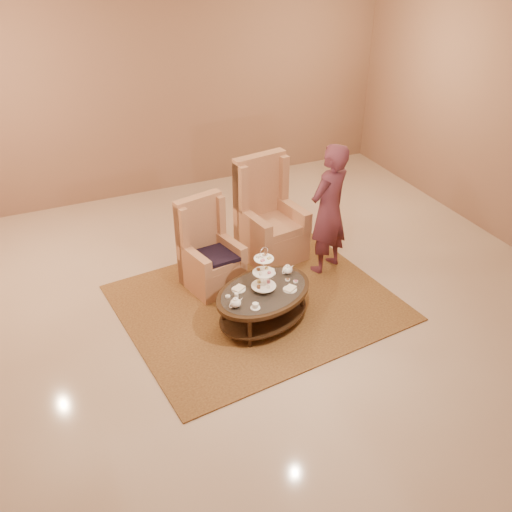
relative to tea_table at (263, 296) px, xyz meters
name	(u,v)px	position (x,y,z in m)	size (l,w,h in m)	color
ground	(262,314)	(0.06, 0.15, -0.38)	(8.00, 8.00, 0.00)	#C8AE94
ceiling	(262,314)	(0.06, 0.15, -0.38)	(8.00, 8.00, 0.02)	beige
wall_back	(159,88)	(0.06, 4.15, 1.37)	(8.00, 0.04, 3.50)	#946951
rug	(257,302)	(0.09, 0.38, -0.37)	(3.48, 3.00, 0.02)	olive
tea_table	(263,296)	(0.00, 0.00, 0.00)	(1.46, 1.23, 1.05)	black
armchair_left	(209,257)	(-0.30, 1.03, 0.03)	(0.78, 0.80, 1.20)	tan
armchair_right	(268,224)	(0.72, 1.41, 0.10)	(0.88, 0.90, 1.43)	tan
person	(329,210)	(1.27, 0.74, 0.52)	(0.77, 0.65, 1.79)	#572531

